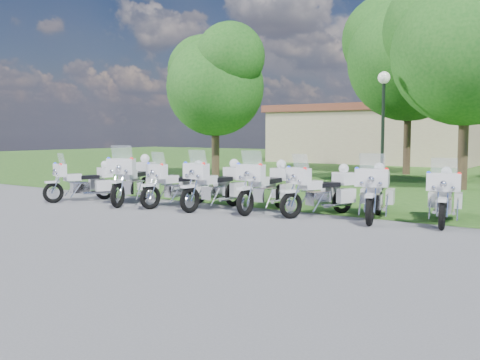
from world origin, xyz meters
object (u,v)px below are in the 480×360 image
Objects in this scene: motorcycle_5 at (322,190)px; motorcycle_6 at (375,191)px; motorcycle_1 at (134,179)px; lamp_post at (383,101)px; motorcycle_0 at (84,181)px; motorcycle_2 at (179,183)px; motorcycle_3 at (216,184)px; motorcycle_7 at (444,195)px; motorcycle_4 at (267,186)px.

motorcycle_5 is 1.35m from motorcycle_6.
motorcycle_1 is 9.35m from lamp_post.
motorcycle_2 is at bearing -145.43° from motorcycle_0.
motorcycle_1 is at bearing 13.92° from motorcycle_3.
lamp_post reaches higher than motorcycle_7.
motorcycle_5 is 0.96× the size of motorcycle_7.
motorcycle_3 reaches higher than motorcycle_2.
motorcycle_6 is (5.50, 0.87, 0.02)m from motorcycle_2.
motorcycle_0 is 0.85× the size of motorcycle_1.
motorcycle_5 is (5.67, 0.99, -0.07)m from motorcycle_1.
motorcycle_5 is (4.16, 0.71, 0.00)m from motorcycle_2.
motorcycle_1 reaches higher than motorcycle_4.
motorcycle_6 is (2.86, 0.35, -0.01)m from motorcycle_4.
lamp_post is (6.52, 8.11, 2.60)m from motorcycle_0.
motorcycle_7 is 7.58m from lamp_post.
motorcycle_4 is 4.44m from motorcycle_7.
motorcycle_4 is at bearing -159.59° from motorcycle_3.
motorcycle_7 is at bearing -146.53° from motorcycle_5.
motorcycle_2 is 1.24m from motorcycle_3.
motorcycle_6 is (8.68, 1.66, 0.06)m from motorcycle_0.
lamp_post is at bearing -70.28° from motorcycle_7.
motorcycle_1 reaches higher than motorcycle_5.
motorcycle_5 is (2.92, 0.57, -0.03)m from motorcycle_3.
motorcycle_4 reaches higher than motorcycle_5.
motorcycle_2 is 8.45m from lamp_post.
motorcycle_1 is 1.01× the size of motorcycle_3.
motorcycle_3 is at bearing -147.39° from motorcycle_0.
motorcycle_0 is 10.73m from lamp_post.
motorcycle_5 is at bearing -173.12° from motorcycle_4.
motorcycle_1 is at bearing -122.57° from lamp_post.
motorcycle_2 is 0.94× the size of motorcycle_4.
motorcycle_5 reaches higher than motorcycle_7.
motorcycle_1 is at bearing 33.31° from motorcycle_5.
motorcycle_4 is at bearing -95.96° from lamp_post.
motorcycle_2 is 7.12m from motorcycle_7.
motorcycle_4 is at bearing -146.59° from motorcycle_0.
motorcycle_6 is at bearing 1.48° from motorcycle_7.
motorcycle_2 is 1.01× the size of motorcycle_7.
motorcycle_4 is at bearing -156.86° from motorcycle_2.
motorcycle_3 is 1.45m from motorcycle_4.
lamp_post is at bearing -59.56° from motorcycle_5.
motorcycle_1 is at bearing -1.40° from motorcycle_7.
motorcycle_0 is 0.91× the size of motorcycle_2.
motorcycle_2 is at bearing -4.91° from motorcycle_6.
motorcycle_4 reaches higher than motorcycle_3.
lamp_post is (0.71, 6.80, 2.53)m from motorcycle_4.
lamp_post is at bearing -96.04° from motorcycle_4.
motorcycle_1 reaches higher than motorcycle_7.
motorcycle_3 reaches higher than motorcycle_7.
motorcycle_7 is at bearing -164.30° from motorcycle_3.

